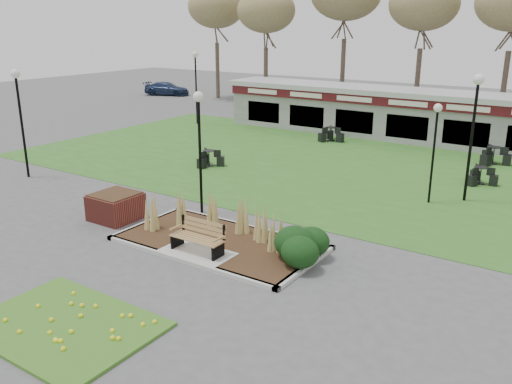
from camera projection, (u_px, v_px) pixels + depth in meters
The scene contains 19 objects.
ground at pixel (194, 258), 16.01m from camera, with size 100.00×100.00×0.00m, color #515154.
lawn at pixel (359, 169), 25.52m from camera, with size 34.00×16.00×0.02m, color #306921.
flower_bed at pixel (64, 324), 12.35m from camera, with size 4.20×3.00×0.16m.
planting_bed at pixel (255, 241), 16.29m from camera, with size 6.75×3.40×1.27m.
park_bench at pixel (199, 236), 16.03m from camera, with size 1.70×0.66×0.93m.
brick_planter at pixel (116, 206), 18.99m from camera, with size 1.50×1.50×0.95m.
food_pavilion at pixel (416, 115), 31.39m from camera, with size 24.60×3.40×2.90m.
lamp_post_near_right at pixel (199, 126), 18.82m from camera, with size 0.36×0.36×4.39m.
lamp_post_mid_left at pixel (19, 100), 23.27m from camera, with size 0.39×0.39×4.75m.
lamp_post_mid_right at pixel (475, 110), 20.03m from camera, with size 0.40×0.40×4.86m.
lamp_post_far_right at pixel (436, 132), 20.00m from camera, with size 0.32×0.32×3.82m.
lamp_post_far_left at pixel (196, 72), 35.86m from camera, with size 0.40×0.40×4.80m.
bistro_set_a at pixel (209, 161), 26.05m from camera, with size 1.43×1.24×0.76m.
bistro_set_b at pixel (331, 136), 31.48m from camera, with size 1.31×1.51×0.80m.
bistro_set_c at pixel (480, 178), 23.14m from camera, with size 1.26×1.39×0.74m.
bistro_set_d at pixel (493, 158), 26.40m from camera, with size 1.48×1.58×0.85m.
car_silver at pixel (254, 96), 45.77m from camera, with size 1.53×3.79×1.29m, color #ACACB1.
car_black at pixel (303, 113), 36.68m from camera, with size 1.57×4.52×1.49m, color black.
car_blue at pixel (167, 89), 51.01m from camera, with size 1.72×4.22×1.22m, color navy.
Camera 1 is at (9.69, -11.18, 6.67)m, focal length 38.00 mm.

